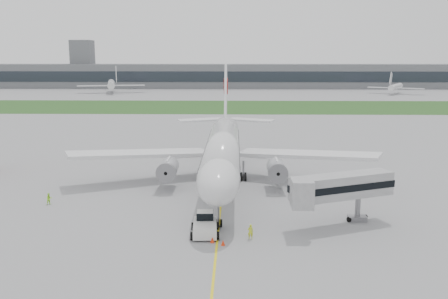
{
  "coord_description": "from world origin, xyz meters",
  "views": [
    {
      "loc": [
        1.89,
        -69.98,
        19.64
      ],
      "look_at": [
        0.24,
        2.0,
        5.88
      ],
      "focal_mm": 40.0,
      "sensor_mm": 36.0,
      "label": 1
    }
  ],
  "objects_px": {
    "jet_bridge": "(337,188)",
    "ground_crew_near": "(250,232)",
    "pushback_tug": "(205,225)",
    "airliner": "(223,147)"
  },
  "relations": [
    {
      "from": "airliner",
      "to": "ground_crew_near",
      "type": "distance_m",
      "value": 24.4
    },
    {
      "from": "airliner",
      "to": "ground_crew_near",
      "type": "xyz_separation_m",
      "value": [
        3.57,
        -23.65,
        -4.82
      ]
    },
    {
      "from": "airliner",
      "to": "pushback_tug",
      "type": "xyz_separation_m",
      "value": [
        -1.43,
        -22.19,
        -4.58
      ]
    },
    {
      "from": "jet_bridge",
      "to": "ground_crew_near",
      "type": "bearing_deg",
      "value": -179.96
    },
    {
      "from": "pushback_tug",
      "to": "ground_crew_near",
      "type": "height_order",
      "value": "pushback_tug"
    },
    {
      "from": "airliner",
      "to": "jet_bridge",
      "type": "xyz_separation_m",
      "value": [
        13.54,
        -19.31,
        -1.04
      ]
    },
    {
      "from": "airliner",
      "to": "pushback_tug",
      "type": "distance_m",
      "value": 22.7
    },
    {
      "from": "jet_bridge",
      "to": "pushback_tug",
      "type": "bearing_deg",
      "value": 167.41
    },
    {
      "from": "pushback_tug",
      "to": "jet_bridge",
      "type": "xyz_separation_m",
      "value": [
        14.97,
        2.87,
        3.54
      ]
    },
    {
      "from": "ground_crew_near",
      "to": "airliner",
      "type": "bearing_deg",
      "value": -86.74
    }
  ]
}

